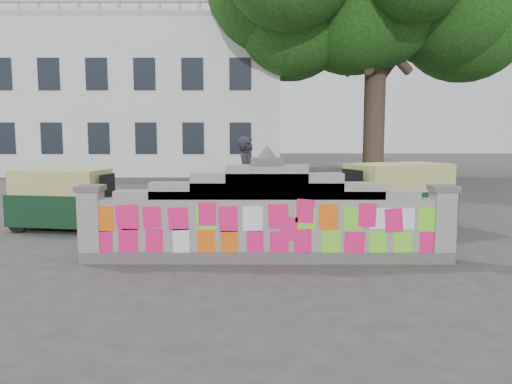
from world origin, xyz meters
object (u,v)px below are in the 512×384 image
(cyclist_bike, at_px, (247,206))
(pedestrian, at_px, (292,203))
(rickshaw_left, at_px, (65,199))
(rickshaw_right, at_px, (395,196))
(cyclist_rider, at_px, (247,189))

(cyclist_bike, relative_size, pedestrian, 1.44)
(pedestrian, relative_size, rickshaw_left, 0.57)
(rickshaw_right, bearing_deg, pedestrian, -4.86)
(cyclist_bike, distance_m, rickshaw_right, 3.38)
(rickshaw_left, xyz_separation_m, rickshaw_right, (7.57, -0.11, 0.07))
(cyclist_bike, height_order, pedestrian, pedestrian)
(cyclist_bike, bearing_deg, rickshaw_right, -82.93)
(cyclist_rider, bearing_deg, pedestrian, -123.06)
(pedestrian, xyz_separation_m, rickshaw_right, (2.40, 0.77, 0.05))
(cyclist_bike, relative_size, rickshaw_right, 0.75)
(cyclist_rider, bearing_deg, rickshaw_right, -82.93)
(cyclist_bike, xyz_separation_m, cyclist_rider, (-0.00, 0.00, 0.39))
(cyclist_rider, bearing_deg, rickshaw_left, 98.00)
(rickshaw_right, bearing_deg, cyclist_rider, -24.04)
(cyclist_rider, xyz_separation_m, pedestrian, (0.96, -0.85, -0.21))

